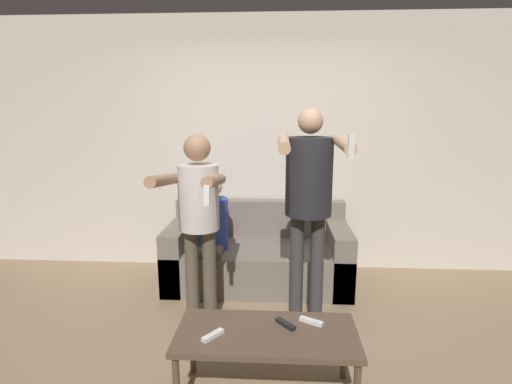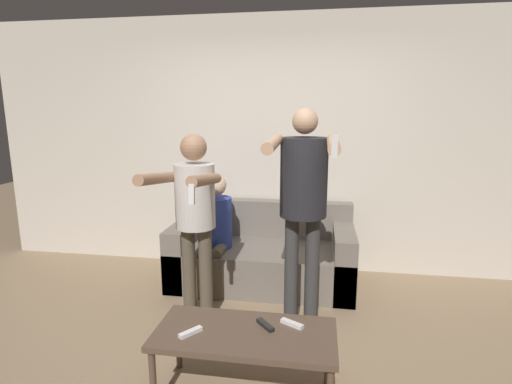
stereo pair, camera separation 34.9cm
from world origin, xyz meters
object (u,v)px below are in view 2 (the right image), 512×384
at_px(remote_near, 191,332).
at_px(remote_mid, 265,325).
at_px(couch, 263,256).
at_px(person_standing_left, 194,208).
at_px(person_standing_right, 303,192).
at_px(coffee_table, 245,338).
at_px(person_seated, 215,228).
at_px(remote_far, 292,324).

xyz_separation_m(remote_near, remote_mid, (0.42, 0.15, 0.00)).
height_order(couch, person_standing_left, person_standing_left).
bearing_deg(person_standing_right, coffee_table, -108.96).
bearing_deg(coffee_table, remote_near, -165.80).
bearing_deg(person_seated, couch, 23.91).
height_order(person_standing_left, remote_near, person_standing_left).
bearing_deg(person_standing_left, couch, 63.53).
relative_size(coffee_table, remote_far, 7.25).
height_order(person_standing_right, person_seated, person_standing_right).
distance_m(person_seated, remote_mid, 1.60).
distance_m(person_standing_left, remote_mid, 1.15).
relative_size(person_standing_right, coffee_table, 1.62).
height_order(remote_mid, remote_far, same).
height_order(person_standing_left, remote_far, person_standing_left).
relative_size(person_standing_left, remote_far, 10.44).
xyz_separation_m(person_seated, remote_far, (0.85, -1.39, -0.16)).
height_order(couch, coffee_table, couch).
bearing_deg(person_standing_left, coffee_table, -56.04).
height_order(coffee_table, remote_mid, remote_mid).
bearing_deg(remote_mid, remote_near, -160.31).
bearing_deg(remote_mid, person_standing_left, 131.43).
distance_m(couch, person_standing_right, 1.28).
distance_m(person_seated, remote_far, 1.64).
relative_size(remote_near, remote_far, 0.94).
height_order(person_seated, remote_near, person_seated).
relative_size(remote_near, remote_mid, 1.02).
distance_m(person_standing_right, remote_mid, 1.04).
bearing_deg(coffee_table, remote_far, 22.61).
bearing_deg(person_standing_left, person_standing_right, 0.45).
distance_m(coffee_table, remote_mid, 0.14).
distance_m(remote_near, remote_mid, 0.45).
bearing_deg(couch, person_standing_right, -63.32).
bearing_deg(couch, remote_mid, -81.29).
bearing_deg(couch, remote_near, -95.53).
relative_size(person_seated, coffee_table, 1.04).
bearing_deg(person_standing_left, remote_far, -40.99).
relative_size(remote_mid, remote_far, 0.92).
height_order(person_seated, coffee_table, person_seated).
xyz_separation_m(person_standing_right, person_seated, (-0.87, 0.66, -0.52)).
height_order(person_standing_left, coffee_table, person_standing_left).
relative_size(person_standing_right, remote_far, 11.74).
xyz_separation_m(coffee_table, remote_near, (-0.31, -0.08, 0.06)).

